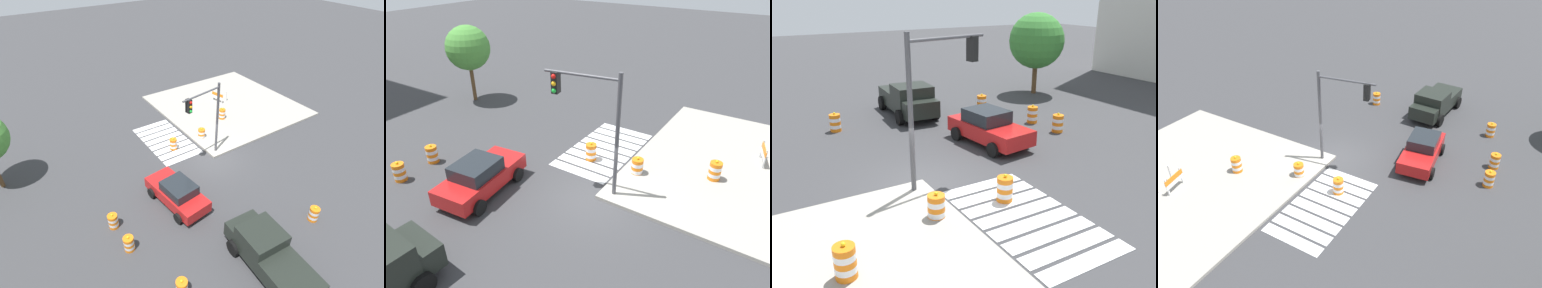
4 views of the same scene
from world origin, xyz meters
TOP-DOWN VIEW (x-y plane):
  - ground_plane at (0.00, 0.00)m, footprint 120.00×120.00m
  - sidewalk_corner at (6.00, -6.00)m, footprint 12.00×12.00m
  - crosswalk_stripes at (4.00, 1.80)m, footprint 5.85×3.20m
  - sports_car at (-2.32, 4.56)m, footprint 4.49×2.52m
  - pickup_truck at (-8.46, 3.12)m, footprint 5.27×2.62m
  - traffic_barrel_near_corner at (2.68, -0.75)m, footprint 0.56×0.56m
  - traffic_barrel_crosswalk_end at (-7.39, 7.41)m, footprint 0.56×0.56m
  - traffic_barrel_median_near at (-1.95, 8.57)m, footprint 0.56×0.56m
  - traffic_barrel_median_far at (2.71, 1.87)m, footprint 0.56×0.56m
  - traffic_barrel_far_curb at (-3.84, 8.45)m, footprint 0.56×0.56m
  - traffic_barrel_lane_center at (-7.85, -1.28)m, footprint 0.56×0.56m
  - traffic_barrel_on_sidewalk at (4.16, -4.00)m, footprint 0.56×0.56m
  - construction_barricade at (7.03, -5.79)m, footprint 1.39×1.06m
  - traffic_light_pole at (0.40, 0.52)m, footprint 0.82×3.26m

SIDE VIEW (x-z plane):
  - ground_plane at x=0.00m, z-range 0.00..0.00m
  - crosswalk_stripes at x=4.00m, z-range 0.00..0.02m
  - sidewalk_corner at x=6.00m, z-range 0.00..0.15m
  - traffic_barrel_near_corner at x=2.68m, z-range -0.06..0.96m
  - traffic_barrel_crosswalk_end at x=-7.39m, z-range -0.06..0.96m
  - traffic_barrel_median_near at x=-1.95m, z-range -0.06..0.96m
  - traffic_barrel_median_far at x=2.71m, z-range -0.06..0.96m
  - traffic_barrel_far_curb at x=-3.84m, z-range -0.06..0.96m
  - traffic_barrel_lane_center at x=-7.85m, z-range -0.06..0.96m
  - traffic_barrel_on_sidewalk at x=4.16m, z-range 0.09..1.11m
  - construction_barricade at x=7.03m, z-range 0.22..1.22m
  - sports_car at x=-2.32m, z-range 0.00..1.63m
  - pickup_truck at x=-8.46m, z-range 0.01..1.93m
  - traffic_light_pole at x=0.40m, z-range 1.16..6.66m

